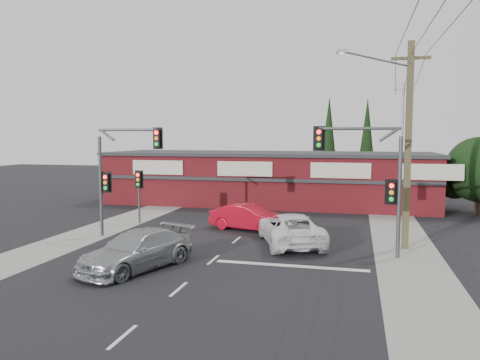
% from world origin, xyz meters
% --- Properties ---
extents(ground, '(120.00, 120.00, 0.00)m').
position_xyz_m(ground, '(0.00, 0.00, 0.00)').
color(ground, black).
rests_on(ground, ground).
extents(road_strip, '(14.00, 70.00, 0.01)m').
position_xyz_m(road_strip, '(0.00, 5.00, 0.01)').
color(road_strip, black).
rests_on(road_strip, ground).
extents(verge_left, '(3.00, 70.00, 0.02)m').
position_xyz_m(verge_left, '(-8.50, 5.00, 0.01)').
color(verge_left, gray).
rests_on(verge_left, ground).
extents(verge_right, '(3.00, 70.00, 0.02)m').
position_xyz_m(verge_right, '(8.50, 5.00, 0.01)').
color(verge_right, gray).
rests_on(verge_right, ground).
extents(stop_line, '(6.50, 0.35, 0.01)m').
position_xyz_m(stop_line, '(3.50, -1.50, 0.01)').
color(stop_line, silver).
rests_on(stop_line, ground).
extents(white_suv, '(4.47, 6.36, 1.61)m').
position_xyz_m(white_suv, '(2.91, 2.51, 0.81)').
color(white_suv, white).
rests_on(white_suv, ground).
extents(silver_suv, '(3.95, 5.86, 1.58)m').
position_xyz_m(silver_suv, '(-2.66, -3.44, 0.79)').
color(silver_suv, '#9EA1A3').
rests_on(silver_suv, ground).
extents(red_sedan, '(4.93, 2.79, 1.54)m').
position_xyz_m(red_sedan, '(0.03, 5.59, 0.77)').
color(red_sedan, '#B60B1E').
rests_on(red_sedan, ground).
extents(lane_dashes, '(0.12, 47.32, 0.01)m').
position_xyz_m(lane_dashes, '(0.00, 4.86, 0.01)').
color(lane_dashes, silver).
rests_on(lane_dashes, ground).
extents(shop_building, '(27.30, 8.40, 4.22)m').
position_xyz_m(shop_building, '(-0.99, 16.99, 2.13)').
color(shop_building, '#4C0F14').
rests_on(shop_building, ground).
extents(conifer_near, '(1.80, 1.80, 9.25)m').
position_xyz_m(conifer_near, '(3.50, 24.00, 5.48)').
color(conifer_near, '#2D2116').
rests_on(conifer_near, ground).
extents(conifer_far, '(1.80, 1.80, 9.25)m').
position_xyz_m(conifer_far, '(7.00, 26.00, 5.48)').
color(conifer_far, '#2D2116').
rests_on(conifer_far, ground).
extents(traffic_mast_left, '(3.77, 0.27, 5.97)m').
position_xyz_m(traffic_mast_left, '(-6.43, 2.00, 3.93)').
color(traffic_mast_left, '#47494C').
rests_on(traffic_mast_left, ground).
extents(traffic_mast_right, '(3.96, 0.27, 5.97)m').
position_xyz_m(traffic_mast_right, '(6.86, 1.00, 3.95)').
color(traffic_mast_right, '#47494C').
rests_on(traffic_mast_right, ground).
extents(pedestal_signal, '(0.55, 0.27, 3.38)m').
position_xyz_m(pedestal_signal, '(-7.20, 6.01, 2.41)').
color(pedestal_signal, '#47494C').
rests_on(pedestal_signal, ground).
extents(utility_pole, '(4.38, 0.59, 10.00)m').
position_xyz_m(utility_pole, '(8.36, 2.99, 5.40)').
color(utility_pole, brown).
rests_on(utility_pole, ground).
extents(steel_pole, '(1.20, 0.16, 9.00)m').
position_xyz_m(steel_pole, '(9.00, 12.00, 4.70)').
color(steel_pole, gray).
rests_on(steel_pole, ground).
extents(power_lines, '(2.01, 29.00, 1.22)m').
position_xyz_m(power_lines, '(8.47, -2.47, 9.04)').
color(power_lines, black).
rests_on(power_lines, ground).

